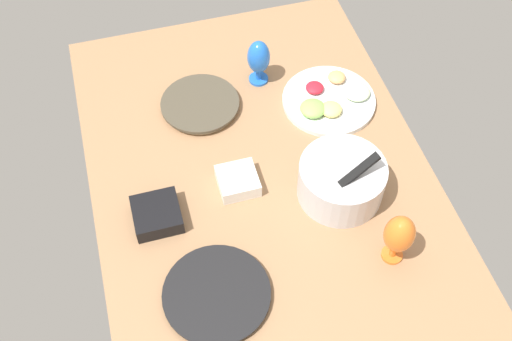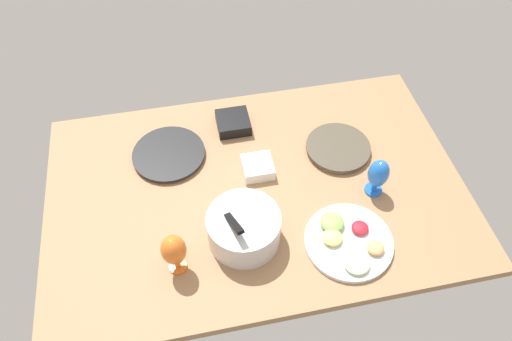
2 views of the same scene
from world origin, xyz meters
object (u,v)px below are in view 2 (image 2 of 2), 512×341
dinner_plate_right (169,154)px  hurricane_glass_orange (174,251)px  hurricane_glass_blue (378,175)px  square_bowl_white (258,167)px  mixing_bowl (244,228)px  fruit_platter (348,241)px  dinner_plate_left (338,148)px  square_bowl_black (233,122)px

dinner_plate_right → hurricane_glass_orange: size_ratio=1.60×
hurricane_glass_blue → square_bowl_white: hurricane_glass_blue is taller
mixing_bowl → square_bowl_white: mixing_bowl is taller
mixing_bowl → fruit_platter: mixing_bowl is taller
dinner_plate_right → square_bowl_white: (-33.82, 14.78, 1.60)cm
dinner_plate_left → square_bowl_black: size_ratio=1.93×
hurricane_glass_orange → square_bowl_white: hurricane_glass_orange is taller
dinner_plate_right → square_bowl_white: 36.94cm
square_bowl_black → dinner_plate_left: bearing=151.4°
fruit_platter → square_bowl_black: size_ratio=2.30×
dinner_plate_left → dinner_plate_right: bearing=-8.9°
mixing_bowl → square_bowl_black: bearing=-95.7°
mixing_bowl → square_bowl_black: mixing_bowl is taller
fruit_platter → square_bowl_white: (24.71, -38.43, 1.08)cm
dinner_plate_left → mixing_bowl: mixing_bowl is taller
mixing_bowl → hurricane_glass_blue: mixing_bowl is taller
dinner_plate_right → fruit_platter: size_ratio=0.93×
dinner_plate_left → hurricane_glass_blue: (-7.12, 22.39, 8.73)cm
fruit_platter → hurricane_glass_blue: (-16.93, -20.10, 8.47)cm
hurricane_glass_orange → hurricane_glass_blue: bearing=-167.2°
dinner_plate_left → hurricane_glass_blue: size_ratio=1.54×
dinner_plate_right → square_bowl_black: bearing=-158.9°
hurricane_glass_orange → square_bowl_black: bearing=-115.8°
hurricane_glass_orange → fruit_platter: bearing=177.4°
hurricane_glass_blue → square_bowl_white: 46.10cm
mixing_bowl → hurricane_glass_blue: 53.62cm
square_bowl_black → hurricane_glass_orange: bearing=64.2°
dinner_plate_right → hurricane_glass_blue: bearing=156.3°
hurricane_glass_orange → square_bowl_black: hurricane_glass_orange is taller
dinner_plate_right → dinner_plate_left: bearing=171.1°
mixing_bowl → square_bowl_white: bearing=-110.5°
dinner_plate_right → mixing_bowl: bearing=117.8°
dinner_plate_left → hurricane_glass_blue: hurricane_glass_blue is taller
mixing_bowl → fruit_platter: size_ratio=0.82×
square_bowl_black → dinner_plate_right: bearing=21.1°
dinner_plate_left → square_bowl_black: bearing=-28.6°
hurricane_glass_blue → dinner_plate_right: bearing=-23.7°
dinner_plate_left → square_bowl_white: size_ratio=2.23×
mixing_bowl → square_bowl_black: size_ratio=1.88×
square_bowl_black → hurricane_glass_blue: bearing=136.8°
dinner_plate_right → hurricane_glass_orange: bearing=88.6°
square_bowl_black → mixing_bowl: bearing=84.3°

